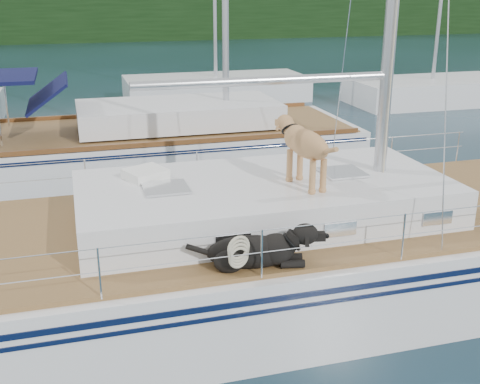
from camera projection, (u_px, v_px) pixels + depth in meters
name	position (u px, v px, depth m)	size (l,w,h in m)	color
ground	(211.00, 302.00, 8.84)	(120.00, 120.00, 0.00)	black
tree_line	(83.00, 4.00, 48.77)	(90.00, 3.00, 6.00)	black
shore_bank	(85.00, 33.00, 50.65)	(92.00, 1.00, 1.20)	#595147
main_sailboat	(217.00, 260.00, 8.64)	(12.00, 3.80, 14.01)	white
neighbor_sailboat	(136.00, 149.00, 14.64)	(11.00, 3.50, 13.30)	white
bg_boat_center	(216.00, 89.00, 24.28)	(7.20, 3.00, 11.65)	white
bg_boat_east	(431.00, 92.00, 23.63)	(6.40, 3.00, 11.65)	white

